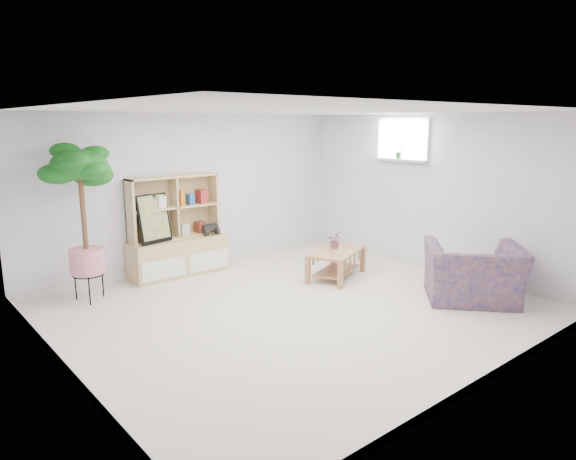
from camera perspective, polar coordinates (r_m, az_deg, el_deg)
floor at (r=6.46m, az=1.09°, el=-8.67°), size 5.50×5.00×0.01m
ceiling at (r=6.05m, az=1.19°, el=13.14°), size 5.50×5.00×0.01m
walls at (r=6.14m, az=1.14°, el=1.88°), size 5.51×5.01×2.40m
baseboard at (r=6.44m, az=1.10°, el=-8.25°), size 5.50×5.00×0.10m
window at (r=8.47m, az=12.66°, el=9.78°), size 0.10×0.98×0.68m
window_sill at (r=8.44m, az=12.31°, el=7.61°), size 0.14×1.00×0.04m
storage_unit at (r=7.82m, az=-12.14°, el=0.40°), size 1.50×0.50×1.50m
poster at (r=7.60m, az=-14.69°, el=1.23°), size 0.52×0.21×0.71m
toy_truck at (r=8.04m, az=-8.70°, el=0.13°), size 0.36×0.27×0.18m
coffee_table at (r=7.65m, az=5.40°, el=-3.77°), size 1.17×0.92×0.42m
table_plant at (r=7.68m, az=5.15°, el=-1.13°), size 0.29×0.29×0.25m
floor_tree at (r=6.94m, az=-21.71°, el=0.63°), size 0.88×0.88×2.03m
armchair at (r=6.98m, az=19.89°, el=-4.14°), size 1.51×1.53×0.85m
sill_plant at (r=8.44m, az=12.27°, el=8.54°), size 0.14×0.11×0.23m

